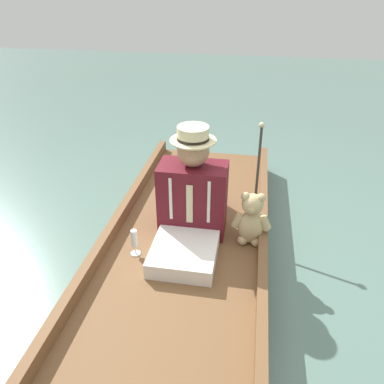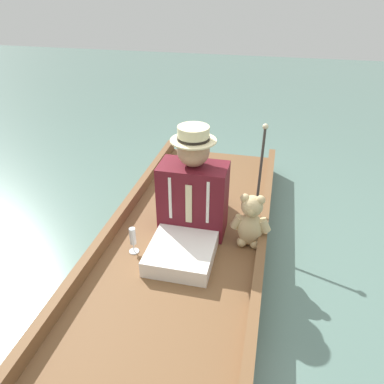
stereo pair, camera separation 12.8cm
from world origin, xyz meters
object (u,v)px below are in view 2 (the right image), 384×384
(wine_glass, at_px, (133,238))
(walking_cane, at_px, (261,167))
(seated_person, at_px, (191,201))
(teddy_bear, at_px, (251,222))

(wine_glass, relative_size, walking_cane, 0.27)
(wine_glass, bearing_deg, seated_person, -140.82)
(teddy_bear, height_order, walking_cane, walking_cane)
(seated_person, distance_m, teddy_bear, 0.43)
(teddy_bear, height_order, wine_glass, teddy_bear)
(teddy_bear, xyz_separation_m, walking_cane, (-0.02, -0.37, 0.23))
(wine_glass, distance_m, walking_cane, 1.05)
(teddy_bear, relative_size, walking_cane, 0.56)
(wine_glass, bearing_deg, walking_cane, -140.58)
(teddy_bear, xyz_separation_m, wine_glass, (0.75, 0.26, -0.07))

